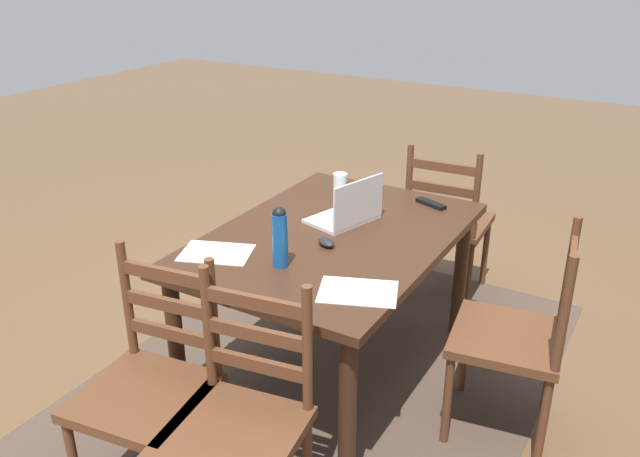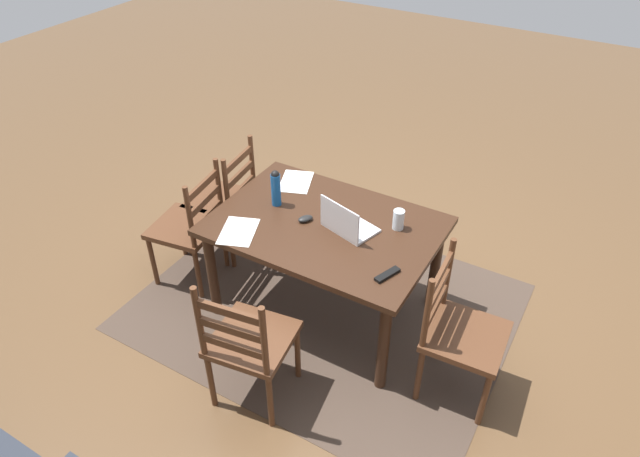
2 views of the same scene
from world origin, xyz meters
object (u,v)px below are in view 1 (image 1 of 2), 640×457
object	(u,v)px
laptop	(349,211)
drinking_glass	(340,186)
computer_mouse	(326,242)
water_bottle	(280,236)
dining_table	(333,252)
chair_right_near	(150,388)
chair_left_far	(447,223)
chair_right_far	(238,424)
tv_remote	(431,204)
chair_far_head	(517,337)

from	to	relation	value
laptop	drinking_glass	size ratio (longest dim) A/B	2.79
computer_mouse	water_bottle	bearing A→B (deg)	17.88
laptop	water_bottle	world-z (taller)	water_bottle
dining_table	chair_right_near	xyz separation A→B (m)	(1.00, -0.20, -0.18)
laptop	computer_mouse	xyz separation A→B (m)	(0.27, 0.03, -0.04)
chair_left_far	laptop	xyz separation A→B (m)	(0.85, -0.20, 0.33)
dining_table	chair_right_far	xyz separation A→B (m)	(1.00, 0.19, -0.18)
dining_table	chair_right_far	distance (m)	1.04
drinking_glass	tv_remote	distance (m)	0.47
laptop	water_bottle	bearing A→B (deg)	-3.30
chair_left_far	chair_right_near	bearing A→B (deg)	-11.45
chair_right_far	dining_table	bearing A→B (deg)	-169.09
chair_far_head	drinking_glass	distance (m)	1.19
laptop	drinking_glass	world-z (taller)	laptop
chair_right_far	laptop	size ratio (longest dim) A/B	2.58
dining_table	chair_far_head	xyz separation A→B (m)	(-0.01, 0.87, -0.18)
chair_right_near	chair_far_head	distance (m)	1.47
computer_mouse	tv_remote	world-z (taller)	computer_mouse
chair_left_far	tv_remote	distance (m)	0.53
laptop	tv_remote	bearing A→B (deg)	147.73
chair_far_head	tv_remote	world-z (taller)	chair_far_head
chair_right_far	laptop	bearing A→B (deg)	-170.60
chair_far_head	laptop	world-z (taller)	laptop
water_bottle	chair_far_head	bearing A→B (deg)	113.80
chair_right_near	drinking_glass	distance (m)	1.46
computer_mouse	chair_left_far	bearing A→B (deg)	-156.62
water_bottle	chair_left_far	bearing A→B (deg)	170.61
chair_far_head	drinking_glass	xyz separation A→B (m)	(-0.41, -1.06, 0.34)
chair_right_far	computer_mouse	xyz separation A→B (m)	(-0.88, -0.16, 0.29)
chair_left_far	computer_mouse	size ratio (longest dim) A/B	9.50
drinking_glass	tv_remote	world-z (taller)	drinking_glass
dining_table	chair_right_far	size ratio (longest dim) A/B	1.50
laptop	chair_right_far	bearing A→B (deg)	9.40
chair_right_far	chair_far_head	world-z (taller)	same
chair_right_far	laptop	distance (m)	1.21
chair_right_near	chair_far_head	world-z (taller)	same
chair_left_far	computer_mouse	bearing A→B (deg)	-8.32
water_bottle	computer_mouse	distance (m)	0.30
chair_left_far	laptop	size ratio (longest dim) A/B	2.58
chair_left_far	water_bottle	xyz separation A→B (m)	(1.39, -0.23, 0.41)
chair_left_far	drinking_glass	size ratio (longest dim) A/B	7.19
chair_right_near	computer_mouse	world-z (taller)	chair_right_near
chair_right_near	laptop	size ratio (longest dim) A/B	2.58
chair_left_far	water_bottle	bearing A→B (deg)	-9.39
chair_far_head	laptop	size ratio (longest dim) A/B	2.58
chair_left_far	dining_table	bearing A→B (deg)	-11.37
chair_left_far	laptop	bearing A→B (deg)	-13.14
laptop	water_bottle	size ratio (longest dim) A/B	1.42
water_bottle	computer_mouse	size ratio (longest dim) A/B	2.59
chair_right_near	tv_remote	world-z (taller)	chair_right_near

